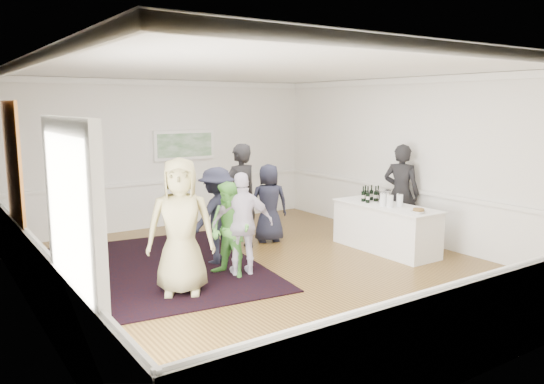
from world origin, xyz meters
TOP-DOWN VIEW (x-y plane):
  - floor at (0.00, 0.00)m, footprint 8.00×8.00m
  - ceiling at (0.00, 0.00)m, footprint 7.00×8.00m
  - wall_left at (-3.50, 0.00)m, footprint 0.02×8.00m
  - wall_right at (3.50, 0.00)m, footprint 0.02×8.00m
  - wall_back at (0.00, 4.00)m, footprint 7.00×0.02m
  - wall_front at (0.00, -4.00)m, footprint 7.00×0.02m
  - wainscoting at (0.00, 0.00)m, footprint 7.00×8.00m
  - mirror at (-3.45, 1.30)m, footprint 0.05×1.25m
  - doorway at (-3.45, -1.90)m, footprint 0.10×1.78m
  - landscape_painting at (0.40, 3.95)m, footprint 1.44×0.06m
  - area_rug at (-1.44, 1.11)m, footprint 3.64×4.50m
  - serving_table at (2.48, -0.20)m, footprint 0.80×2.11m
  - bartender at (3.20, 0.11)m, footprint 0.72×0.83m
  - guest_tan at (-1.59, -0.19)m, footprint 1.13×0.98m
  - guest_green at (-0.64, 0.08)m, footprint 0.81×0.89m
  - guest_lilac at (-0.43, 0.05)m, footprint 1.04×0.72m
  - guest_dark_a at (-0.47, 0.84)m, footprint 1.18×0.86m
  - guest_dark_b at (0.31, 1.38)m, footprint 0.78×0.58m
  - guest_navy at (1.05, 1.54)m, footprint 0.88×0.72m
  - wine_bottles at (2.50, 0.26)m, footprint 0.41×0.28m
  - juice_pitchers at (2.42, -0.36)m, footprint 0.32×0.33m
  - ice_bucket at (2.57, -0.03)m, footprint 0.26×0.26m
  - nut_bowl at (2.39, -1.03)m, footprint 0.23×0.23m

SIDE VIEW (x-z plane):
  - floor at x=0.00m, z-range 0.00..0.00m
  - area_rug at x=-1.44m, z-range 0.00..0.02m
  - serving_table at x=2.48m, z-range 0.00..0.86m
  - wainscoting at x=0.00m, z-range 0.00..1.00m
  - guest_green at x=-0.64m, z-range 0.00..1.50m
  - guest_navy at x=1.05m, z-range 0.00..1.54m
  - guest_lilac at x=-0.43m, z-range 0.00..1.64m
  - guest_dark_a at x=-0.47m, z-range 0.00..1.64m
  - nut_bowl at x=2.39m, z-range 0.85..0.93m
  - bartender at x=3.20m, z-range 0.00..1.92m
  - ice_bucket at x=2.57m, z-range 0.84..1.09m
  - juice_pitchers at x=2.42m, z-range 0.85..1.09m
  - guest_tan at x=-1.59m, z-range 0.00..1.95m
  - guest_dark_b at x=0.31m, z-range 0.00..1.97m
  - wine_bottles at x=2.50m, z-range 0.85..1.16m
  - doorway at x=-3.45m, z-range 0.14..2.70m
  - wall_left at x=-3.50m, z-range 0.00..3.20m
  - wall_right at x=3.50m, z-range 0.00..3.20m
  - wall_back at x=0.00m, z-range 0.00..3.20m
  - wall_front at x=0.00m, z-range 0.00..3.20m
  - landscape_painting at x=0.40m, z-range 1.45..2.11m
  - mirror at x=-3.45m, z-range 0.88..2.73m
  - ceiling at x=0.00m, z-range 3.19..3.21m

